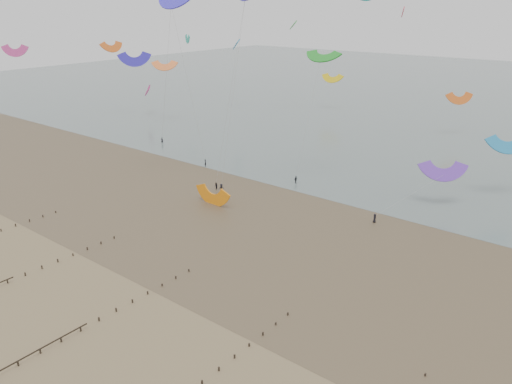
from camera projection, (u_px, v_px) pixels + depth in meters
ground at (105, 297)px, 68.00m from camera, size 500.00×500.00×0.00m
sea_and_shore at (243, 212)px, 95.60m from camera, size 500.00×665.00×0.03m
kitesurfer_lead at (205, 163)px, 121.89m from camera, size 0.79×0.72×1.82m
kitesurfers at (361, 210)px, 94.18m from camera, size 127.37×19.51×1.83m
grounded_kite at (213, 204)px, 99.38m from camera, size 7.78×6.15×4.18m
kites_airborne at (349, 67)px, 128.68m from camera, size 233.35×120.15×39.67m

